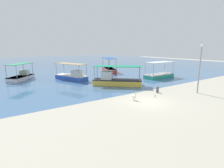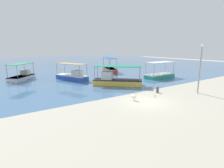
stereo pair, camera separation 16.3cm
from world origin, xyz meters
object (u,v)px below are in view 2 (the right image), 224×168
(fishing_boat_far_left, at_px, (110,69))
(mooring_bollard, at_px, (158,89))
(fishing_boat_near_left, at_px, (160,75))
(glass_bottle, at_px, (155,96))
(fishing_boat_center, at_px, (116,80))
(fishing_boat_near_right, at_px, (22,76))
(pelican, at_px, (134,97))
(lamp_post, at_px, (200,66))
(fishing_boat_far_right, at_px, (72,76))

(fishing_boat_far_left, distance_m, mooring_bollard, 17.95)
(fishing_boat_near_left, distance_m, glass_bottle, 12.16)
(fishing_boat_center, relative_size, glass_bottle, 22.48)
(fishing_boat_far_left, xyz_separation_m, fishing_boat_near_right, (-16.25, 0.42, -0.01))
(fishing_boat_near_right, bearing_deg, pelican, -68.64)
(fishing_boat_center, relative_size, mooring_bollard, 8.42)
(fishing_boat_near_left, bearing_deg, mooring_bollard, -140.40)
(fishing_boat_near_left, distance_m, lamp_post, 10.40)
(fishing_boat_near_right, bearing_deg, fishing_boat_near_left, -30.27)
(fishing_boat_center, relative_size, lamp_post, 1.15)
(pelican, bearing_deg, fishing_boat_near_left, 31.06)
(fishing_boat_far_right, relative_size, lamp_post, 1.12)
(fishing_boat_center, height_order, pelican, fishing_boat_center)
(fishing_boat_far_left, height_order, pelican, fishing_boat_far_left)
(fishing_boat_near_right, distance_m, lamp_post, 25.19)
(fishing_boat_far_right, bearing_deg, pelican, -87.22)
(fishing_boat_far_left, relative_size, fishing_boat_near_right, 1.32)
(fishing_boat_far_left, xyz_separation_m, fishing_boat_far_right, (-9.75, -4.19, 0.04))
(pelican, xyz_separation_m, lamp_post, (7.59, -1.92, 2.61))
(pelican, bearing_deg, fishing_boat_near_right, 111.36)
(fishing_boat_center, relative_size, pelican, 7.53)
(fishing_boat_center, relative_size, fishing_boat_far_right, 1.02)
(lamp_post, bearing_deg, fishing_boat_center, 120.16)
(lamp_post, relative_size, glass_bottle, 19.51)
(pelican, bearing_deg, glass_bottle, -9.77)
(fishing_boat_near_left, bearing_deg, fishing_boat_far_left, 104.90)
(fishing_boat_center, distance_m, mooring_bollard, 6.13)
(lamp_post, bearing_deg, fishing_boat_near_right, 126.07)
(fishing_boat_center, xyz_separation_m, mooring_bollard, (1.45, -5.95, -0.27))
(fishing_boat_center, bearing_deg, glass_bottle, -91.22)
(fishing_boat_near_left, xyz_separation_m, fishing_boat_far_right, (-12.61, 6.55, 0.10))
(lamp_post, height_order, mooring_bollard, lamp_post)
(fishing_boat_near_right, relative_size, pelican, 6.05)
(fishing_boat_center, height_order, lamp_post, lamp_post)
(fishing_boat_far_left, height_order, glass_bottle, fishing_boat_far_left)
(fishing_boat_far_right, bearing_deg, lamp_post, -62.19)
(mooring_bollard, bearing_deg, lamp_post, -36.56)
(lamp_post, xyz_separation_m, glass_bottle, (-5.12, 1.50, -2.88))
(glass_bottle, bearing_deg, fishing_boat_near_right, 117.19)
(lamp_post, distance_m, mooring_bollard, 5.10)
(fishing_boat_near_right, bearing_deg, fishing_boat_far_left, -1.47)
(fishing_boat_near_left, relative_size, lamp_post, 1.05)
(fishing_boat_center, relative_size, fishing_boat_near_right, 1.25)
(mooring_bollard, bearing_deg, fishing_boat_near_right, 122.49)
(fishing_boat_far_left, distance_m, glass_bottle, 19.51)
(pelican, height_order, mooring_bollard, pelican)
(lamp_post, bearing_deg, fishing_boat_far_right, 117.81)
(fishing_boat_center, distance_m, glass_bottle, 7.08)
(fishing_boat_far_left, bearing_deg, pelican, -116.87)
(fishing_boat_center, distance_m, pelican, 7.14)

